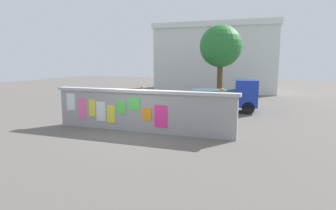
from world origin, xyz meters
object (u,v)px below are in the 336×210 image
at_px(auto_rickshaw_truck, 228,96).
at_px(person_bystander, 222,101).
at_px(person_walking, 143,98).
at_px(tree_roadside, 221,47).
at_px(bicycle_near, 190,112).
at_px(motorcycle, 204,118).
at_px(bicycle_far, 133,103).

bearing_deg(auto_rickshaw_truck, person_bystander, -88.75).
xyz_separation_m(auto_rickshaw_truck, person_walking, (-3.95, -3.14, 0.09)).
height_order(person_walking, tree_roadside, tree_roadside).
height_order(auto_rickshaw_truck, tree_roadside, tree_roadside).
bearing_deg(person_bystander, bicycle_near, -177.49).
distance_m(motorcycle, bicycle_far, 6.24).
height_order(motorcycle, bicycle_near, bicycle_near).
relative_size(person_walking, tree_roadside, 0.30).
xyz_separation_m(person_bystander, tree_roadside, (-1.24, 6.86, 2.92)).
distance_m(motorcycle, tree_roadside, 9.32).
xyz_separation_m(motorcycle, tree_roadside, (-0.78, 8.62, 3.44)).
bearing_deg(motorcycle, tree_roadside, 95.16).
relative_size(auto_rickshaw_truck, tree_roadside, 0.69).
bearing_deg(motorcycle, auto_rickshaw_truck, 85.00).
bearing_deg(auto_rickshaw_truck, motorcycle, -95.00).
bearing_deg(auto_rickshaw_truck, bicycle_far, -169.34).
xyz_separation_m(motorcycle, person_bystander, (0.46, 1.76, 0.52)).
relative_size(motorcycle, bicycle_far, 1.11).
distance_m(motorcycle, bicycle_near, 2.01).
bearing_deg(tree_roadside, bicycle_far, -130.61).
xyz_separation_m(bicycle_near, person_walking, (-2.48, -0.27, 0.62)).
bearing_deg(bicycle_near, tree_roadside, 87.57).
bearing_deg(person_bystander, bicycle_far, 162.69).
distance_m(motorcycle, person_walking, 3.86).
bearing_deg(tree_roadside, person_bystander, -79.77).
height_order(bicycle_near, tree_roadside, tree_roadside).
distance_m(auto_rickshaw_truck, person_bystander, 2.80).
bearing_deg(motorcycle, person_bystander, 75.36).
bearing_deg(person_walking, bicycle_near, 6.23).
distance_m(auto_rickshaw_truck, person_walking, 5.05).
xyz_separation_m(bicycle_far, person_walking, (1.61, -2.09, 0.62)).
height_order(bicycle_near, bicycle_far, same).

